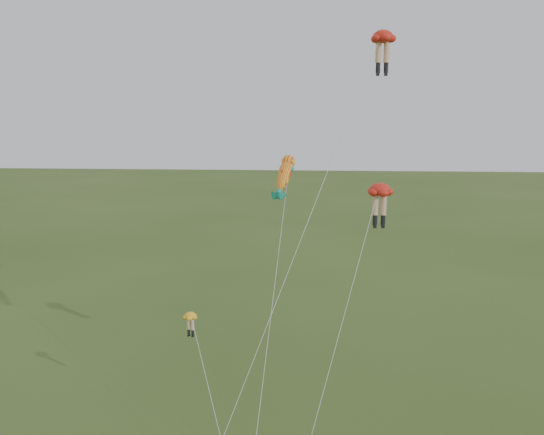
{
  "coord_description": "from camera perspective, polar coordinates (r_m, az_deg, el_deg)",
  "views": [
    {
      "loc": [
        2.56,
        -30.13,
        19.97
      ],
      "look_at": [
        0.12,
        6.0,
        13.07
      ],
      "focal_mm": 40.0,
      "sensor_mm": 36.0,
      "label": 1
    }
  ],
  "objects": [
    {
      "name": "legs_kite_yellow",
      "position": [
        37.07,
        -7.5,
        -10.07
      ],
      "size": [
        4.19,
        7.58,
        7.55
      ],
      "rotation": [
        0.0,
        0.0,
        -0.32
      ],
      "color": "yellow",
      "rests_on": "ground"
    },
    {
      "name": "fish_kite",
      "position": [
        37.41,
        1.2,
        4.03
      ],
      "size": [
        2.35,
        9.79,
        16.98
      ],
      "rotation": [
        0.9,
        0.0,
        -0.39
      ],
      "color": "yellow",
      "rests_on": "ground"
    },
    {
      "name": "legs_kite_red_mid",
      "position": [
        35.84,
        10.03,
        1.98
      ],
      "size": [
        5.67,
        9.55,
        15.36
      ],
      "rotation": [
        0.0,
        0.0,
        -0.01
      ],
      "color": "red",
      "rests_on": "ground"
    },
    {
      "name": "legs_kite_red_high",
      "position": [
        40.05,
        10.23,
        15.73
      ],
      "size": [
        10.71,
        12.0,
        24.45
      ],
      "rotation": [
        0.0,
        0.0,
        -0.04
      ],
      "color": "red",
      "rests_on": "ground"
    }
  ]
}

